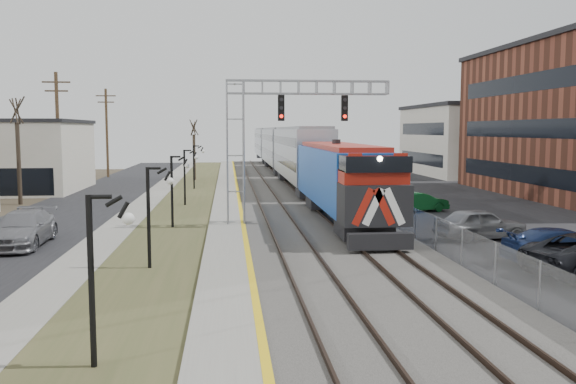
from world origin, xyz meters
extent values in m
cube|color=black|center=(-11.50, 35.00, 0.02)|extent=(7.00, 120.00, 0.04)
cube|color=gray|center=(-7.00, 35.00, 0.04)|extent=(2.00, 120.00, 0.08)
cube|color=#3F4524|center=(-4.00, 35.00, 0.03)|extent=(4.00, 120.00, 0.06)
cube|color=gray|center=(-1.00, 35.00, 0.12)|extent=(2.00, 120.00, 0.24)
cube|color=#595651|center=(4.00, 35.00, 0.10)|extent=(8.00, 120.00, 0.20)
cube|color=black|center=(16.00, 35.00, 0.02)|extent=(16.00, 120.00, 0.04)
cube|color=gold|center=(-0.12, 35.00, 0.24)|extent=(0.24, 120.00, 0.01)
cube|color=#2D2119|center=(1.25, 35.00, 0.28)|extent=(0.08, 120.00, 0.15)
cube|color=#2D2119|center=(2.75, 35.00, 0.28)|extent=(0.08, 120.00, 0.15)
cube|color=#2D2119|center=(4.75, 35.00, 0.28)|extent=(0.08, 120.00, 0.15)
cube|color=#2D2119|center=(6.25, 35.00, 0.28)|extent=(0.08, 120.00, 0.15)
cube|color=#154AAD|center=(5.50, 27.99, 2.47)|extent=(3.00, 17.00, 4.25)
cube|color=black|center=(5.50, 19.29, 0.70)|extent=(2.80, 0.50, 0.70)
cube|color=#A7ABB2|center=(5.50, 48.29, 3.01)|extent=(3.00, 22.00, 5.33)
cube|color=#A7ABB2|center=(5.50, 71.09, 3.01)|extent=(3.00, 22.00, 5.33)
cube|color=#A7ABB2|center=(5.50, 93.89, 3.01)|extent=(3.00, 22.00, 5.33)
cube|color=gray|center=(-0.50, 28.00, 4.00)|extent=(1.00, 1.00, 8.00)
cube|color=gray|center=(3.50, 28.00, 7.75)|extent=(9.00, 0.80, 0.80)
cube|color=black|center=(2.00, 27.55, 6.60)|extent=(0.35, 0.25, 1.40)
cube|color=black|center=(5.50, 27.55, 6.60)|extent=(0.35, 0.25, 1.40)
cylinder|color=black|center=(-4.00, 8.00, 2.00)|extent=(0.14, 0.14, 4.00)
cylinder|color=black|center=(-4.00, 18.00, 2.00)|extent=(0.14, 0.14, 4.00)
cylinder|color=black|center=(-4.00, 28.00, 2.00)|extent=(0.14, 0.14, 4.00)
cylinder|color=black|center=(-4.00, 38.00, 2.00)|extent=(0.14, 0.14, 4.00)
cylinder|color=black|center=(-4.00, 50.00, 2.00)|extent=(0.14, 0.14, 4.00)
cylinder|color=#4C3823|center=(-14.50, 45.00, 5.00)|extent=(0.28, 0.28, 10.00)
cylinder|color=#4C3823|center=(-14.50, 65.00, 5.00)|extent=(0.28, 0.28, 10.00)
cube|color=gray|center=(8.20, 35.00, 0.80)|extent=(0.04, 120.00, 1.60)
cube|color=beige|center=(30.00, 65.00, 4.00)|extent=(16.00, 18.00, 8.00)
cylinder|color=#382D23|center=(-16.00, 40.00, 2.97)|extent=(0.30, 0.30, 5.95)
cylinder|color=#382D23|center=(-4.50, 60.00, 2.45)|extent=(0.30, 0.30, 4.90)
imported|color=navy|center=(12.47, 17.20, 0.72)|extent=(5.06, 2.35, 1.43)
imported|color=slate|center=(11.41, 22.76, 0.77)|extent=(4.76, 2.49, 1.55)
imported|color=#0C3F1A|center=(11.60, 32.99, 0.64)|extent=(4.12, 2.35, 1.28)
imported|color=slate|center=(-10.48, 23.32, 0.80)|extent=(2.36, 5.55, 1.60)
camera|label=1|loc=(-0.92, -5.75, 5.43)|focal=38.00mm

